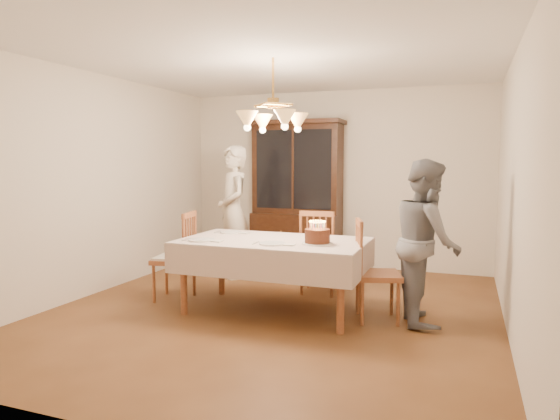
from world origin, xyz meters
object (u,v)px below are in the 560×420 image
at_px(chair_far_side, 320,256).
at_px(birthday_cake, 317,237).
at_px(elderly_woman, 233,212).
at_px(dining_table, 273,247).
at_px(china_hutch, 297,197).

height_order(chair_far_side, birthday_cake, chair_far_side).
distance_m(chair_far_side, elderly_woman, 1.44).
height_order(chair_far_side, elderly_woman, elderly_woman).
height_order(dining_table, birthday_cake, birthday_cake).
xyz_separation_m(chair_far_side, elderly_woman, (-1.32, 0.38, 0.45)).
bearing_deg(birthday_cake, dining_table, 169.26).
bearing_deg(chair_far_side, china_hutch, 118.78).
relative_size(dining_table, elderly_woman, 1.07).
height_order(dining_table, china_hutch, china_hutch).
xyz_separation_m(china_hutch, chair_far_side, (0.75, -1.37, -0.60)).
bearing_deg(elderly_woman, chair_far_side, 32.55).
height_order(china_hutch, elderly_woman, china_hutch).
xyz_separation_m(china_hutch, elderly_woman, (-0.57, -0.99, -0.15)).
distance_m(dining_table, birthday_cake, 0.53).
bearing_deg(chair_far_side, birthday_cake, -75.50).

